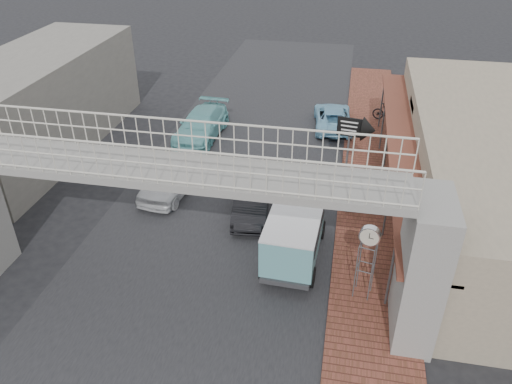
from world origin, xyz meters
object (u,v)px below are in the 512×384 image
at_px(white_hatchback, 172,177).
at_px(angkot_curb, 333,117).
at_px(motorcycle_near, 361,203).
at_px(angkot_van, 295,230).
at_px(street_clock, 370,239).
at_px(motorcycle_far, 387,112).
at_px(arrow_sign, 367,130).
at_px(dark_sedan, 252,199).
at_px(angkot_far, 201,125).

height_order(white_hatchback, angkot_curb, white_hatchback).
relative_size(angkot_curb, motorcycle_near, 2.76).
bearing_deg(white_hatchback, angkot_curb, 58.79).
distance_m(angkot_van, street_clock, 3.27).
height_order(motorcycle_near, motorcycle_far, motorcycle_far).
distance_m(angkot_curb, arrow_sign, 6.56).
xyz_separation_m(white_hatchback, angkot_van, (6.21, -3.87, 0.57)).
relative_size(angkot_curb, street_clock, 1.59).
relative_size(motorcycle_near, arrow_sign, 0.53).
xyz_separation_m(angkot_curb, arrow_sign, (1.75, -6.00, 1.99)).
relative_size(angkot_van, arrow_sign, 1.39).
xyz_separation_m(dark_sedan, arrow_sign, (4.66, 3.83, 1.95)).
distance_m(street_clock, arrow_sign, 8.25).
height_order(white_hatchback, angkot_van, angkot_van).
distance_m(dark_sedan, angkot_van, 3.63).
relative_size(dark_sedan, motorcycle_near, 2.51).
xyz_separation_m(angkot_curb, street_clock, (1.90, -14.25, 1.85)).
relative_size(angkot_far, motorcycle_far, 2.91).
bearing_deg(dark_sedan, motorcycle_far, 54.95).
xyz_separation_m(motorcycle_near, motorcycle_far, (1.40, 10.39, 0.10)).
bearing_deg(angkot_van, dark_sedan, 130.57).
height_order(dark_sedan, motorcycle_far, dark_sedan).
bearing_deg(angkot_curb, motorcycle_near, 94.51).
bearing_deg(dark_sedan, arrow_sign, 32.89).
height_order(angkot_curb, motorcycle_far, angkot_curb).
distance_m(angkot_van, arrow_sign, 7.20).
relative_size(white_hatchback, motorcycle_near, 2.70).
height_order(dark_sedan, street_clock, street_clock).
distance_m(motorcycle_near, motorcycle_far, 10.49).
bearing_deg(angkot_far, motorcycle_far, 24.92).
height_order(angkot_far, motorcycle_near, angkot_far).
height_order(white_hatchback, angkot_far, white_hatchback).
relative_size(dark_sedan, angkot_far, 0.80).
bearing_deg(arrow_sign, angkot_van, -101.21).
bearing_deg(street_clock, arrow_sign, 103.11).
xyz_separation_m(motorcycle_far, street_clock, (-1.27, -15.61, 1.84)).
bearing_deg(angkot_far, arrow_sign, -16.39).
bearing_deg(angkot_far, angkot_curb, 24.41).
xyz_separation_m(angkot_van, motorcycle_near, (2.48, 3.60, -0.79)).
xyz_separation_m(dark_sedan, motorcycle_near, (4.68, 0.79, -0.15)).
xyz_separation_m(white_hatchback, street_clock, (8.81, -5.48, 1.72)).
distance_m(dark_sedan, motorcycle_near, 4.75).
xyz_separation_m(street_clock, arrow_sign, (-0.15, 8.25, 0.15)).
relative_size(white_hatchback, dark_sedan, 1.08).
bearing_deg(street_clock, white_hatchback, 160.21).
bearing_deg(dark_sedan, angkot_curb, 67.00).
bearing_deg(arrow_sign, angkot_curb, 115.37).
height_order(motorcycle_near, arrow_sign, arrow_sign).
bearing_deg(motorcycle_far, angkot_far, 125.16).
xyz_separation_m(angkot_curb, motorcycle_near, (1.78, -9.04, -0.10)).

